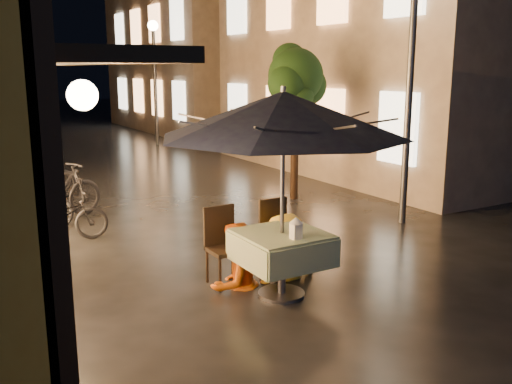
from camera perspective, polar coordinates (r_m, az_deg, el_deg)
ground at (r=7.03m, az=8.21°, el=-10.04°), size 90.00×90.00×0.00m
east_building_near at (r=16.38m, az=15.26°, el=14.54°), size 7.30×9.30×6.80m
east_building_far at (r=25.82m, az=-3.74°, el=14.53°), size 7.30×10.30×7.30m
street_tree at (r=11.57m, az=4.01°, el=11.12°), size 1.43×1.20×3.15m
streetlamp_near at (r=10.01m, az=15.29°, el=13.39°), size 0.36×0.36×4.23m
streetlamp_far at (r=20.33m, az=-10.14°, el=12.87°), size 0.36×0.36×4.23m
cafe_table at (r=6.72m, az=2.60°, el=-5.64°), size 0.99×0.99×0.78m
patio_umbrella at (r=6.41m, az=2.73°, el=7.75°), size 2.86×2.86×2.46m
cafe_chair_left at (r=7.15m, az=-3.33°, el=-4.94°), size 0.42×0.42×0.97m
cafe_chair_right at (r=7.53m, az=2.11°, el=-4.03°), size 0.42×0.42×0.97m
table_lantern at (r=6.40m, az=4.01°, el=-3.50°), size 0.16×0.16×0.25m
person_orange at (r=6.97m, az=-2.18°, el=-3.28°), size 0.91×0.81×1.57m
person_yellow at (r=7.27m, az=3.02°, el=-2.40°), size 1.07×0.65×1.62m
bicycle_0 at (r=9.31m, az=-19.22°, el=-2.41°), size 1.57×0.69×0.80m
bicycle_1 at (r=10.58m, az=-19.17°, el=-0.04°), size 1.78×1.07×1.04m
bicycle_2 at (r=10.22m, az=-22.53°, el=-1.14°), size 1.79×1.16×0.89m
bicycle_3 at (r=12.21m, az=-20.80°, el=1.20°), size 1.63×0.85×0.94m
bicycle_4 at (r=13.01m, az=-21.63°, el=1.63°), size 1.77×1.06×0.88m
bicycle_5 at (r=13.99m, az=-22.37°, el=2.45°), size 1.66×0.71×0.97m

